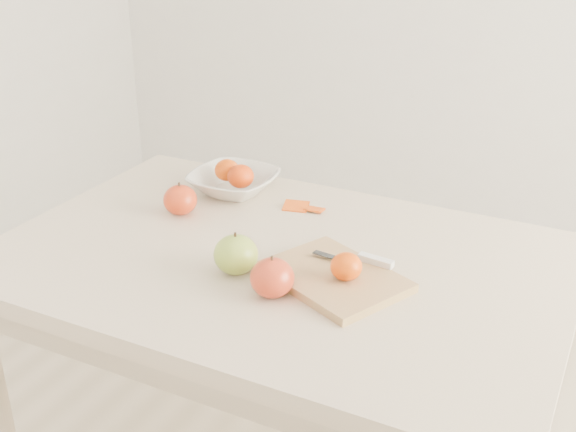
% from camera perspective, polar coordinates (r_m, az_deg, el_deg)
% --- Properties ---
extents(table, '(1.20, 0.80, 0.75)m').
position_cam_1_polar(table, '(1.58, -0.82, -6.25)').
color(table, beige).
rests_on(table, ground).
extents(cutting_board, '(0.33, 0.29, 0.02)m').
position_cam_1_polar(cutting_board, '(1.43, 3.61, -4.85)').
color(cutting_board, '#A97B54').
rests_on(cutting_board, table).
extents(board_tangerine, '(0.06, 0.06, 0.05)m').
position_cam_1_polar(board_tangerine, '(1.40, 4.62, -4.00)').
color(board_tangerine, '#CC4607').
rests_on(board_tangerine, cutting_board).
extents(fruit_bowl, '(0.22, 0.22, 0.05)m').
position_cam_1_polar(fruit_bowl, '(1.84, -4.31, 2.66)').
color(fruit_bowl, silver).
rests_on(fruit_bowl, table).
extents(bowl_tangerine_near, '(0.06, 0.06, 0.06)m').
position_cam_1_polar(bowl_tangerine_near, '(1.85, -4.85, 3.64)').
color(bowl_tangerine_near, '#DD5207').
rests_on(bowl_tangerine_near, fruit_bowl).
extents(bowl_tangerine_far, '(0.07, 0.07, 0.06)m').
position_cam_1_polar(bowl_tangerine_far, '(1.80, -3.76, 3.16)').
color(bowl_tangerine_far, '#D63A07').
rests_on(bowl_tangerine_far, fruit_bowl).
extents(orange_peel_a, '(0.07, 0.06, 0.01)m').
position_cam_1_polar(orange_peel_a, '(1.75, 0.63, 0.66)').
color(orange_peel_a, '#D94D0F').
rests_on(orange_peel_a, table).
extents(orange_peel_b, '(0.05, 0.04, 0.01)m').
position_cam_1_polar(orange_peel_b, '(1.74, 2.10, 0.47)').
color(orange_peel_b, '#D0480E').
rests_on(orange_peel_b, table).
extents(paring_knife, '(0.17, 0.05, 0.01)m').
position_cam_1_polar(paring_knife, '(1.47, 6.40, -3.48)').
color(paring_knife, white).
rests_on(paring_knife, cutting_board).
extents(apple_green, '(0.09, 0.09, 0.08)m').
position_cam_1_polar(apple_green, '(1.45, -4.14, -3.05)').
color(apple_green, '#71A22D').
rests_on(apple_green, table).
extents(apple_red_c, '(0.08, 0.08, 0.07)m').
position_cam_1_polar(apple_red_c, '(1.45, -4.07, -3.28)').
color(apple_red_c, maroon).
rests_on(apple_red_c, table).
extents(apple_red_b, '(0.08, 0.08, 0.07)m').
position_cam_1_polar(apple_red_b, '(1.72, -8.52, 1.27)').
color(apple_red_b, '#980A0A').
rests_on(apple_red_b, table).
extents(apple_red_e, '(0.09, 0.09, 0.08)m').
position_cam_1_polar(apple_red_e, '(1.37, -1.26, -4.90)').
color(apple_red_e, maroon).
rests_on(apple_red_e, table).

